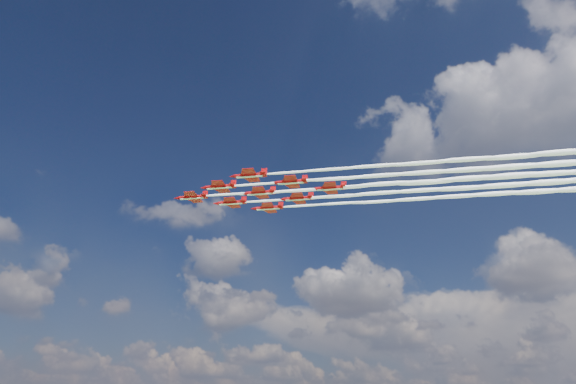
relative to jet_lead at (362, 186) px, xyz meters
name	(u,v)px	position (x,y,z in m)	size (l,w,h in m)	color
jet_lead	(362,186)	(0.00, 0.00, 0.00)	(94.92, 50.77, 2.57)	#AF090D
jet_row2_port	(399,174)	(11.82, -0.91, 0.00)	(94.92, 50.77, 2.57)	#AF090D
jet_row2_starb	(399,192)	(6.18, 10.12, 0.00)	(94.92, 50.77, 2.57)	#AF090D
jet_row3_port	(440,162)	(23.64, -1.82, 0.00)	(94.92, 50.77, 2.57)	#AF090D
jet_row3_centre	(436,181)	(18.00, 9.21, 0.00)	(94.92, 50.77, 2.57)	#AF090D
jet_row3_starb	(433,198)	(12.36, 20.24, 0.00)	(94.92, 50.77, 2.57)	#AF090D
jet_row4_port	(478,169)	(29.82, 8.29, 0.00)	(94.92, 50.77, 2.57)	#AF090D
jet_row4_starb	(472,187)	(24.18, 19.33, 0.00)	(94.92, 50.77, 2.57)	#AF090D
jet_tail	(514,176)	(36.00, 18.41, 0.00)	(94.92, 50.77, 2.57)	#AF090D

